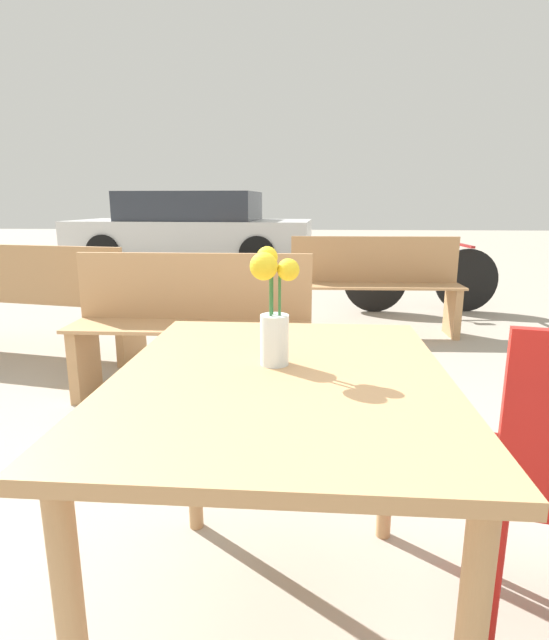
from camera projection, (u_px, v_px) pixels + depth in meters
The scene contains 8 objects.
ground_plane at pixel (281, 634), 1.36m from camera, with size 40.00×40.00×0.00m, color #A39989.
table_front at pixel (281, 413), 1.21m from camera, with size 0.80×1.01×0.75m.
flower_vase at pixel (273, 313), 1.21m from camera, with size 0.12×0.11×0.29m.
bench_near at pixel (23, 295), 3.70m from camera, with size 1.81×0.69×0.85m.
bench_middle at pixel (192, 322), 2.96m from camera, with size 1.41×0.36×0.85m.
bench_far at pixel (375, 283), 4.37m from camera, with size 1.47×0.39×0.85m.
bicycle at pixel (421, 279), 5.27m from camera, with size 1.63×0.44×0.77m.
parked_car at pixel (192, 230), 9.18m from camera, with size 4.40×2.04×1.32m.
Camera 1 is at (0.05, -1.12, 1.15)m, focal length 28.00 mm.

